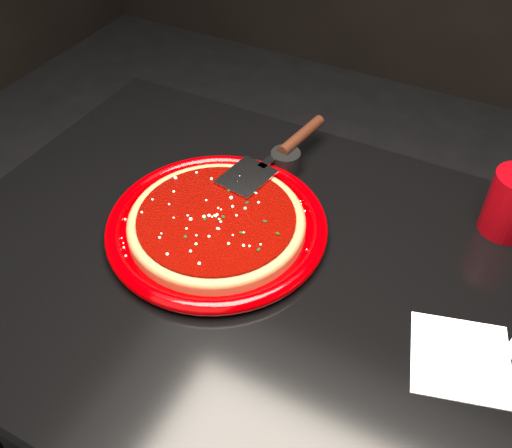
{
  "coord_description": "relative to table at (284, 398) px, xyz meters",
  "views": [
    {
      "loc": [
        0.23,
        -0.55,
        1.44
      ],
      "look_at": [
        -0.1,
        0.07,
        0.77
      ],
      "focal_mm": 40.0,
      "sensor_mm": 36.0,
      "label": 1
    }
  ],
  "objects": [
    {
      "name": "basil_flecks",
      "position": [
        -0.16,
        0.04,
        0.41
      ],
      "size": [
        0.24,
        0.24,
        0.0
      ],
      "primitive_type": null,
      "color": "black",
      "rests_on": "plate"
    },
    {
      "name": "pizza_server",
      "position": [
        -0.14,
        0.23,
        0.42
      ],
      "size": [
        0.14,
        0.34,
        0.02
      ],
      "primitive_type": null,
      "rotation": [
        0.0,
        0.0,
        -0.15
      ],
      "color": "#B3B5BA",
      "rests_on": "plate"
    },
    {
      "name": "pizza_crust_rim",
      "position": [
        -0.16,
        0.04,
        0.4
      ],
      "size": [
        0.34,
        0.34,
        0.02
      ],
      "primitive_type": "torus",
      "rotation": [
        0.0,
        0.0,
        -0.14
      ],
      "color": "brown",
      "rests_on": "plate"
    },
    {
      "name": "cup",
      "position": [
        0.28,
        0.27,
        0.43
      ],
      "size": [
        0.09,
        0.09,
        0.12
      ],
      "primitive_type": "cylinder",
      "rotation": [
        0.0,
        0.0,
        0.05
      ],
      "color": "#90040A",
      "rests_on": "table"
    },
    {
      "name": "parmesan_dusting",
      "position": [
        -0.16,
        0.04,
        0.41
      ],
      "size": [
        0.26,
        0.26,
        0.01
      ],
      "primitive_type": null,
      "color": "beige",
      "rests_on": "plate"
    },
    {
      "name": "napkin_a",
      "position": [
        0.27,
        -0.02,
        0.38
      ],
      "size": [
        0.17,
        0.17,
        0.0
      ],
      "primitive_type": "cube",
      "rotation": [
        0.0,
        0.0,
        0.28
      ],
      "color": "silver",
      "rests_on": "table"
    },
    {
      "name": "pizza_sauce",
      "position": [
        -0.16,
        0.04,
        0.41
      ],
      "size": [
        0.3,
        0.3,
        0.01
      ],
      "primitive_type": "cylinder",
      "rotation": [
        0.0,
        0.0,
        -0.14
      ],
      "color": "#620300",
      "rests_on": "plate"
    },
    {
      "name": "pizza_crust",
      "position": [
        -0.16,
        0.04,
        0.39
      ],
      "size": [
        0.34,
        0.34,
        0.02
      ],
      "primitive_type": "cylinder",
      "rotation": [
        0.0,
        0.0,
        -0.14
      ],
      "color": "brown",
      "rests_on": "plate"
    },
    {
      "name": "ramekin",
      "position": [
        -0.13,
        0.24,
        0.4
      ],
      "size": [
        0.07,
        0.07,
        0.04
      ],
      "primitive_type": "cylinder",
      "rotation": [
        0.0,
        0.0,
        -0.36
      ],
      "color": "black",
      "rests_on": "table"
    },
    {
      "name": "table",
      "position": [
        0.0,
        0.0,
        0.0
      ],
      "size": [
        1.2,
        0.8,
        0.75
      ],
      "primitive_type": "cube",
      "color": "black",
      "rests_on": "floor"
    },
    {
      "name": "plate",
      "position": [
        -0.16,
        0.04,
        0.39
      ],
      "size": [
        0.43,
        0.43,
        0.03
      ],
      "primitive_type": "cylinder",
      "rotation": [
        0.0,
        0.0,
        -0.14
      ],
      "color": "#840001",
      "rests_on": "table"
    }
  ]
}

